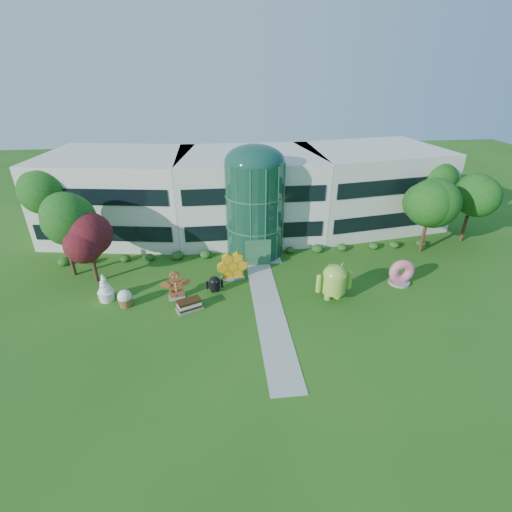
{
  "coord_description": "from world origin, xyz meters",
  "views": [
    {
      "loc": [
        -3.89,
        -23.91,
        18.52
      ],
      "look_at": [
        -0.54,
        6.0,
        2.6
      ],
      "focal_mm": 26.0,
      "sensor_mm": 36.0,
      "label": 1
    }
  ],
  "objects_px": {
    "android_green": "(334,279)",
    "gingerbread": "(176,285)",
    "donut": "(401,272)",
    "android_black": "(215,283)"
  },
  "relations": [
    {
      "from": "android_green",
      "to": "gingerbread",
      "type": "distance_m",
      "value": 13.71
    },
    {
      "from": "android_black",
      "to": "donut",
      "type": "relative_size",
      "value": 0.72
    },
    {
      "from": "donut",
      "to": "gingerbread",
      "type": "distance_m",
      "value": 20.53
    },
    {
      "from": "android_green",
      "to": "gingerbread",
      "type": "relative_size",
      "value": 1.36
    },
    {
      "from": "donut",
      "to": "gingerbread",
      "type": "bearing_deg",
      "value": 178.9
    },
    {
      "from": "gingerbread",
      "to": "android_black",
      "type": "bearing_deg",
      "value": 2.65
    },
    {
      "from": "android_green",
      "to": "android_black",
      "type": "xyz_separation_m",
      "value": [
        -10.26,
        2.19,
        -1.03
      ]
    },
    {
      "from": "gingerbread",
      "to": "android_green",
      "type": "bearing_deg",
      "value": -13.71
    },
    {
      "from": "android_black",
      "to": "donut",
      "type": "xyz_separation_m",
      "value": [
        17.19,
        -0.46,
        0.36
      ]
    },
    {
      "from": "donut",
      "to": "android_green",
      "type": "bearing_deg",
      "value": -167.37
    }
  ]
}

